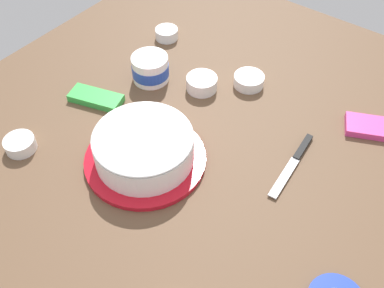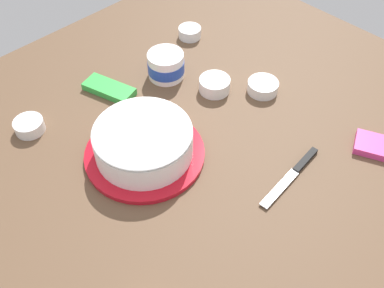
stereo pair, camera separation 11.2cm
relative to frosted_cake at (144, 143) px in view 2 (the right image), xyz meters
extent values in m
plane|color=brown|center=(-0.12, -0.14, -0.05)|extent=(1.54, 1.54, 0.00)
cylinder|color=red|center=(0.00, 0.00, -0.04)|extent=(0.31, 0.31, 0.01)
cylinder|color=#DBB77A|center=(0.00, 0.00, 0.00)|extent=(0.23, 0.23, 0.06)
cylinder|color=white|center=(0.00, 0.00, 0.00)|extent=(0.25, 0.25, 0.07)
ellipsoid|color=white|center=(0.00, 0.00, 0.04)|extent=(0.25, 0.25, 0.03)
cylinder|color=white|center=(0.20, -0.26, -0.01)|extent=(0.11, 0.11, 0.08)
cylinder|color=#2347B2|center=(0.20, -0.26, -0.01)|extent=(0.11, 0.11, 0.04)
cylinder|color=white|center=(0.20, -0.26, 0.03)|extent=(0.09, 0.09, 0.01)
cube|color=silver|center=(-0.31, -0.16, -0.04)|extent=(0.03, 0.14, 0.00)
cube|color=black|center=(-0.30, -0.28, -0.04)|extent=(0.02, 0.10, 0.01)
cylinder|color=white|center=(-0.05, -0.41, -0.03)|extent=(0.09, 0.09, 0.03)
cylinder|color=blue|center=(-0.05, -0.41, -0.03)|extent=(0.08, 0.08, 0.01)
ellipsoid|color=blue|center=(-0.05, -0.41, -0.03)|extent=(0.06, 0.06, 0.02)
cylinder|color=white|center=(0.05, -0.31, -0.03)|extent=(0.09, 0.09, 0.04)
cylinder|color=pink|center=(0.05, -0.31, -0.03)|extent=(0.08, 0.08, 0.01)
ellipsoid|color=pink|center=(0.05, -0.31, -0.02)|extent=(0.06, 0.06, 0.02)
cylinder|color=white|center=(0.29, 0.16, -0.03)|extent=(0.08, 0.08, 0.03)
cylinder|color=orange|center=(0.29, 0.16, -0.03)|extent=(0.07, 0.07, 0.01)
ellipsoid|color=orange|center=(0.29, 0.16, -0.03)|extent=(0.06, 0.06, 0.02)
cylinder|color=white|center=(0.30, -0.45, -0.03)|extent=(0.08, 0.08, 0.03)
cylinder|color=green|center=(0.30, -0.45, -0.03)|extent=(0.06, 0.06, 0.01)
ellipsoid|color=green|center=(0.30, -0.45, -0.02)|extent=(0.05, 0.05, 0.02)
cube|color=green|center=(0.26, -0.09, -0.04)|extent=(0.17, 0.11, 0.02)
cube|color=#E53D8E|center=(-0.42, -0.46, -0.04)|extent=(0.16, 0.13, 0.02)
camera|label=1|loc=(-0.53, 0.51, 0.83)|focal=41.18mm
camera|label=2|loc=(-0.62, 0.43, 0.83)|focal=41.18mm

